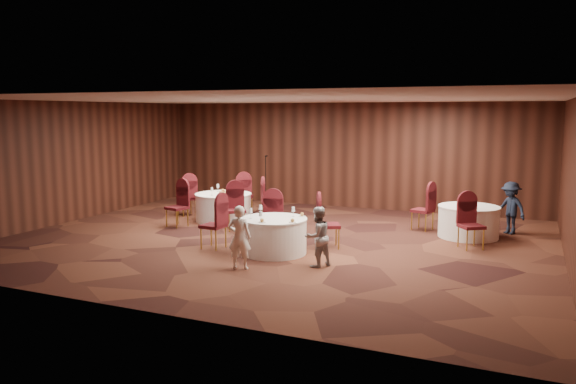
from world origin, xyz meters
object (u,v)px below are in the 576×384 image
at_px(table_main, 274,235).
at_px(table_right, 468,221).
at_px(table_left, 223,207).
at_px(mic_stand, 266,192).
at_px(woman_a, 240,237).
at_px(man_c, 510,208).
at_px(woman_b, 317,237).

relative_size(table_main, table_right, 0.99).
bearing_deg(table_left, mic_stand, 87.86).
height_order(table_main, table_right, same).
xyz_separation_m(mic_stand, woman_a, (2.55, -6.41, 0.14)).
height_order(mic_stand, woman_a, mic_stand).
height_order(table_right, man_c, man_c).
distance_m(table_main, table_right, 4.77).
bearing_deg(man_c, woman_b, -89.52).
height_order(table_left, table_right, same).
height_order(woman_b, man_c, man_c).
bearing_deg(table_right, man_c, 41.81).
bearing_deg(table_main, table_left, 135.94).
relative_size(mic_stand, woman_a, 1.33).
distance_m(table_main, table_left, 3.80).
distance_m(table_left, woman_b, 5.09).
bearing_deg(table_left, woman_b, -39.50).
distance_m(table_left, woman_a, 4.77).
bearing_deg(table_main, woman_b, -26.35).
distance_m(table_right, woman_a, 5.80).
relative_size(table_right, woman_b, 1.21).
bearing_deg(table_left, table_main, -44.06).
height_order(table_left, man_c, man_c).
distance_m(woman_b, man_c, 5.59).
distance_m(mic_stand, woman_b, 6.85).
distance_m(woman_a, man_c, 6.96).
bearing_deg(man_c, table_left, -133.66).
distance_m(table_main, man_c, 5.95).
relative_size(mic_stand, woman_b, 1.39).
xyz_separation_m(table_main, man_c, (4.42, 3.97, 0.26)).
relative_size(table_left, table_right, 1.08).
height_order(table_right, woman_a, woman_a).
xyz_separation_m(woman_a, woman_b, (1.28, 0.73, -0.03)).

